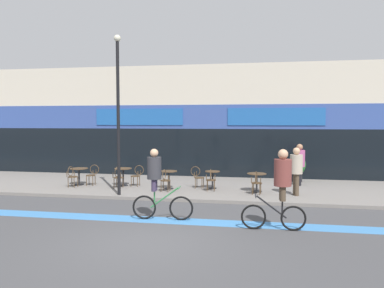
% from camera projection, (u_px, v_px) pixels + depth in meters
% --- Properties ---
extents(ground_plane, '(120.00, 120.00, 0.00)m').
position_uv_depth(ground_plane, '(146.00, 242.00, 8.99)').
color(ground_plane, '#424244').
extents(sidewalk_slab, '(40.00, 5.50, 0.12)m').
position_uv_depth(sidewalk_slab, '(196.00, 187.00, 16.11)').
color(sidewalk_slab, slate).
rests_on(sidewalk_slab, ground).
extents(storefront_facade, '(40.00, 4.06, 5.72)m').
position_uv_depth(storefront_facade, '(210.00, 122.00, 20.57)').
color(storefront_facade, beige).
rests_on(storefront_facade, ground).
extents(bike_lane_stripe, '(36.00, 0.70, 0.01)m').
position_uv_depth(bike_lane_stripe, '(166.00, 220.00, 10.94)').
color(bike_lane_stripe, '#3D7AB7').
rests_on(bike_lane_stripe, ground).
extents(bistro_table_0, '(0.78, 0.78, 0.73)m').
position_uv_depth(bistro_table_0, '(79.00, 173.00, 16.31)').
color(bistro_table_0, black).
rests_on(bistro_table_0, sidewalk_slab).
extents(bistro_table_1, '(0.74, 0.74, 0.76)m').
position_uv_depth(bistro_table_1, '(123.00, 173.00, 16.11)').
color(bistro_table_1, black).
rests_on(bistro_table_1, sidewalk_slab).
extents(bistro_table_2, '(0.68, 0.68, 0.74)m').
position_uv_depth(bistro_table_2, '(169.00, 176.00, 15.36)').
color(bistro_table_2, black).
rests_on(bistro_table_2, sidewalk_slab).
extents(bistro_table_3, '(0.62, 0.62, 0.72)m').
position_uv_depth(bistro_table_3, '(213.00, 176.00, 15.46)').
color(bistro_table_3, black).
rests_on(bistro_table_3, sidewalk_slab).
extents(bistro_table_4, '(0.75, 0.75, 0.73)m').
position_uv_depth(bistro_table_4, '(257.00, 178.00, 14.75)').
color(bistro_table_4, black).
rests_on(bistro_table_4, sidewalk_slab).
extents(cafe_chair_0_near, '(0.43, 0.59, 0.90)m').
position_uv_depth(cafe_chair_0_near, '(72.00, 175.00, 15.70)').
color(cafe_chair_0_near, '#4C3823').
rests_on(cafe_chair_0_near, sidewalk_slab).
extents(cafe_chair_0_side, '(0.59, 0.42, 0.90)m').
position_uv_depth(cafe_chair_0_side, '(92.00, 173.00, 16.21)').
color(cafe_chair_0_side, '#4C3823').
rests_on(cafe_chair_0_side, sidewalk_slab).
extents(cafe_chair_1_near, '(0.41, 0.58, 0.90)m').
position_uv_depth(cafe_chair_1_near, '(118.00, 176.00, 15.50)').
color(cafe_chair_1_near, '#4C3823').
rests_on(cafe_chair_1_near, sidewalk_slab).
extents(cafe_chair_1_side, '(0.57, 0.40, 0.90)m').
position_uv_depth(cafe_chair_1_side, '(137.00, 174.00, 16.00)').
color(cafe_chair_1_side, '#4C3823').
rests_on(cafe_chair_1_side, sidewalk_slab).
extents(cafe_chair_2_near, '(0.42, 0.59, 0.90)m').
position_uv_depth(cafe_chair_2_near, '(165.00, 179.00, 14.74)').
color(cafe_chair_2_near, '#4C3823').
rests_on(cafe_chair_2_near, sidewalk_slab).
extents(cafe_chair_3_near, '(0.43, 0.59, 0.90)m').
position_uv_depth(cafe_chair_3_near, '(211.00, 178.00, 14.84)').
color(cafe_chair_3_near, '#4C3823').
rests_on(cafe_chair_3_near, sidewalk_slab).
extents(cafe_chair_3_side, '(0.59, 0.43, 0.90)m').
position_uv_depth(cafe_chair_3_side, '(198.00, 176.00, 15.57)').
color(cafe_chair_3_side, '#4C3823').
rests_on(cafe_chair_3_side, sidewalk_slab).
extents(cafe_chair_4_near, '(0.45, 0.60, 0.90)m').
position_uv_depth(cafe_chair_4_near, '(256.00, 181.00, 14.14)').
color(cafe_chair_4_near, '#4C3823').
rests_on(cafe_chair_4_near, sidewalk_slab).
extents(planter_pot, '(0.79, 0.79, 1.26)m').
position_uv_depth(planter_pot, '(297.00, 167.00, 17.18)').
color(planter_pot, '#232326').
rests_on(planter_pot, sidewalk_slab).
extents(lamp_post, '(0.26, 0.26, 5.97)m').
position_uv_depth(lamp_post, '(118.00, 105.00, 13.94)').
color(lamp_post, black).
rests_on(lamp_post, sidewalk_slab).
extents(cyclist_0, '(1.82, 0.51, 2.10)m').
position_uv_depth(cyclist_0, '(157.00, 180.00, 10.98)').
color(cyclist_0, black).
rests_on(cyclist_0, ground).
extents(cyclist_1, '(1.72, 0.50, 2.17)m').
position_uv_depth(cyclist_1, '(281.00, 183.00, 9.89)').
color(cyclist_1, black).
rests_on(cyclist_1, ground).
extents(pedestrian_near_end, '(0.47, 0.47, 1.80)m').
position_uv_depth(pedestrian_near_end, '(299.00, 161.00, 16.17)').
color(pedestrian_near_end, black).
rests_on(pedestrian_near_end, sidewalk_slab).
extents(pedestrian_far_end, '(0.57, 0.57, 1.80)m').
position_uv_depth(pedestrian_far_end, '(296.00, 167.00, 13.98)').
color(pedestrian_far_end, '#4C3D2D').
rests_on(pedestrian_far_end, sidewalk_slab).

